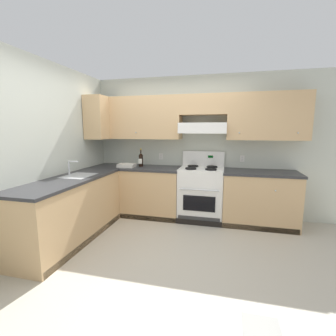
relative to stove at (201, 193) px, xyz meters
name	(u,v)px	position (x,y,z in m)	size (l,w,h in m)	color
ground_plane	(154,249)	(-0.49, -1.25, -0.48)	(7.04, 7.04, 0.00)	#B2AA99
floor_accent_tile	(262,329)	(0.74, -2.28, -0.48)	(0.30, 0.30, 0.01)	slate
wall_back	(200,136)	(-0.08, 0.27, 1.00)	(4.68, 0.57, 2.55)	beige
wall_left	(57,147)	(-2.08, -1.02, 0.86)	(0.47, 4.00, 2.55)	beige
counter_back_run	(185,194)	(-0.29, -0.01, -0.03)	(3.60, 0.65, 0.91)	tan
counter_left_run	(71,209)	(-1.73, -1.25, -0.02)	(0.63, 1.91, 1.13)	tan
stove	(201,193)	(0.00, 0.00, 0.00)	(0.76, 0.62, 1.20)	white
wine_bottle	(141,159)	(-1.13, 0.04, 0.56)	(0.08, 0.08, 0.34)	black
bowl	(127,166)	(-1.36, -0.09, 0.45)	(0.31, 0.23, 0.06)	beige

